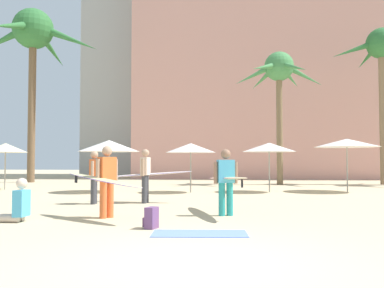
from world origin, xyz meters
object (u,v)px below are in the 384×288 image
(palm_tree_left, at_px, (279,75))
(palm_tree_right, at_px, (382,56))
(beach_towel, at_px, (200,234))
(palm_tree_center, at_px, (33,38))
(person_near_right, at_px, (105,179))
(person_mid_center, at_px, (94,175))
(backpack, at_px, (151,218))
(cafe_umbrella_4, at_px, (109,146))
(cafe_umbrella_2, at_px, (347,143))
(person_far_left, at_px, (14,207))
(cafe_umbrella_3, at_px, (269,147))
(person_mid_right, at_px, (226,179))
(cafe_umbrella_0, at_px, (191,148))
(cafe_umbrella_1, at_px, (5,148))
(person_mid_left, at_px, (146,174))

(palm_tree_left, bearing_deg, palm_tree_right, 7.99)
(palm_tree_right, relative_size, beach_towel, 5.29)
(palm_tree_center, bearing_deg, person_near_right, -58.34)
(person_mid_center, bearing_deg, backpack, 114.56)
(cafe_umbrella_4, xyz_separation_m, beach_towel, (4.79, -10.06, -1.99))
(cafe_umbrella_2, relative_size, person_near_right, 1.14)
(palm_tree_left, xyz_separation_m, person_far_left, (-7.34, -15.62, -5.98))
(palm_tree_right, xyz_separation_m, person_mid_center, (-12.90, -12.50, -6.56))
(cafe_umbrella_4, bearing_deg, cafe_umbrella_3, 5.92)
(palm_tree_left, relative_size, person_far_left, 7.77)
(cafe_umbrella_3, distance_m, beach_towel, 11.15)
(palm_tree_left, xyz_separation_m, person_near_right, (-5.50, -14.93, -5.40))
(backpack, bearing_deg, cafe_umbrella_4, -53.88)
(palm_tree_right, bearing_deg, person_mid_right, -120.57)
(person_mid_right, xyz_separation_m, person_mid_center, (-4.15, 2.31, 0.01))
(palm_tree_center, bearing_deg, person_mid_right, -50.09)
(beach_towel, bearing_deg, cafe_umbrella_2, 63.98)
(cafe_umbrella_4, xyz_separation_m, backpack, (3.79, -9.54, -1.79))
(palm_tree_right, distance_m, person_mid_right, 18.42)
(cafe_umbrella_0, bearing_deg, person_near_right, -97.48)
(palm_tree_center, relative_size, person_far_left, 11.39)
(cafe_umbrella_0, bearing_deg, palm_tree_center, 144.74)
(palm_tree_left, height_order, person_far_left, palm_tree_left)
(palm_tree_center, distance_m, cafe_umbrella_4, 13.20)
(palm_tree_left, bearing_deg, cafe_umbrella_2, -67.02)
(cafe_umbrella_0, xyz_separation_m, person_near_right, (-1.10, -8.37, -0.98))
(palm_tree_right, bearing_deg, beach_towel, -117.53)
(backpack, height_order, person_mid_center, person_mid_center)
(palm_tree_left, relative_size, cafe_umbrella_2, 2.74)
(beach_towel, xyz_separation_m, person_far_left, (-4.18, 1.13, 0.32))
(cafe_umbrella_2, bearing_deg, backpack, -121.16)
(cafe_umbrella_2, xyz_separation_m, person_mid_center, (-9.22, -6.17, -1.23))
(beach_towel, bearing_deg, person_far_left, 164.91)
(person_near_right, bearing_deg, cafe_umbrella_2, 87.29)
(beach_towel, distance_m, person_mid_right, 2.94)
(cafe_umbrella_1, height_order, person_mid_right, cafe_umbrella_1)
(palm_tree_left, relative_size, person_mid_center, 4.63)
(cafe_umbrella_3, xyz_separation_m, person_mid_right, (-1.69, -8.00, -1.04))
(cafe_umbrella_2, height_order, person_mid_right, cafe_umbrella_2)
(palm_tree_left, distance_m, palm_tree_center, 15.84)
(cafe_umbrella_1, bearing_deg, cafe_umbrella_0, -6.40)
(cafe_umbrella_2, distance_m, beach_towel, 12.69)
(person_far_left, distance_m, person_near_right, 2.04)
(cafe_umbrella_2, relative_size, cafe_umbrella_4, 1.05)
(palm_tree_right, distance_m, person_mid_left, 17.74)
(cafe_umbrella_2, bearing_deg, palm_tree_right, 59.87)
(cafe_umbrella_0, bearing_deg, cafe_umbrella_2, 8.99)
(person_mid_left, xyz_separation_m, person_mid_right, (2.62, -2.88, -0.03))
(cafe_umbrella_0, xyz_separation_m, cafe_umbrella_4, (-3.54, -0.12, 0.10))
(person_mid_left, distance_m, person_mid_center, 1.63)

